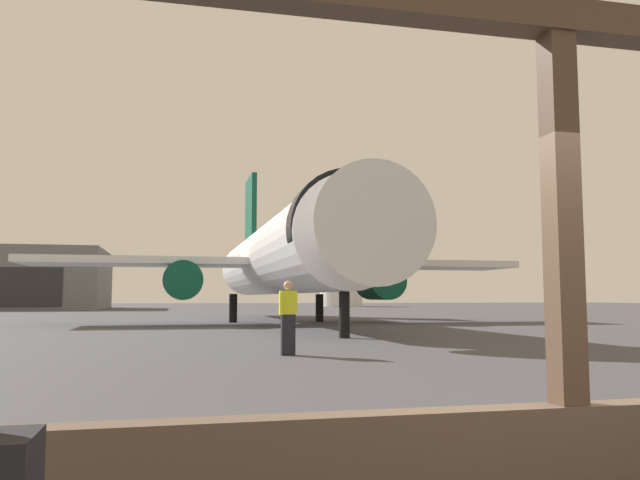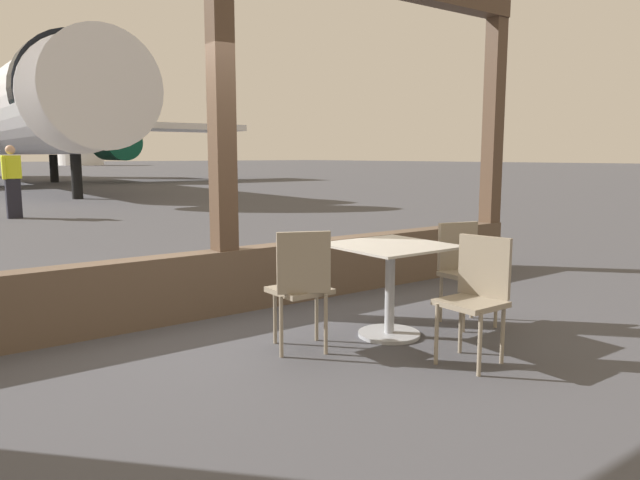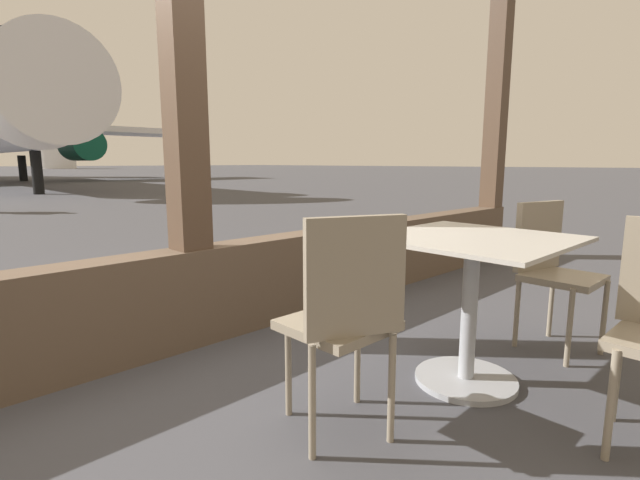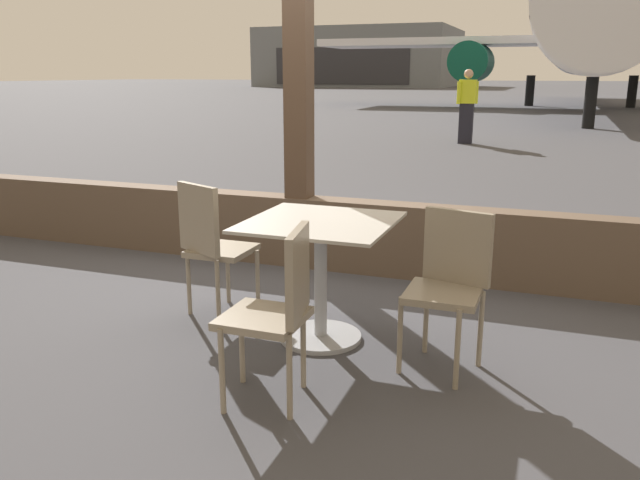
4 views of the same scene
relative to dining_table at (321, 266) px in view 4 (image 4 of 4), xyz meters
The scene contains 9 objects.
ground_plane 41.50m from the dining_table, 91.02° to the left, with size 220.00×220.00×0.00m, color #424247.
window_frame 1.84m from the dining_table, 116.43° to the left, with size 8.14×0.24×3.49m.
dining_table is the anchor object (origin of this frame).
cafe_chair_window_left 0.83m from the dining_table, 84.21° to the right, with size 0.45×0.45×0.92m.
cafe_chair_window_right 0.82m from the dining_table, ahead, with size 0.46×0.46×0.90m.
cafe_chair_aisle_left 0.83m from the dining_table, behind, with size 0.50×0.50×0.95m.
airplane 30.60m from the dining_table, 85.95° to the left, with size 25.98×32.51×10.41m.
ground_crew_worker 12.26m from the dining_table, 93.66° to the left, with size 0.46×0.40×1.74m.
distant_hangar 82.30m from the dining_table, 106.43° to the left, with size 23.40×17.51×7.06m.
Camera 4 is at (2.06, -5.07, 1.65)m, focal length 36.01 mm.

